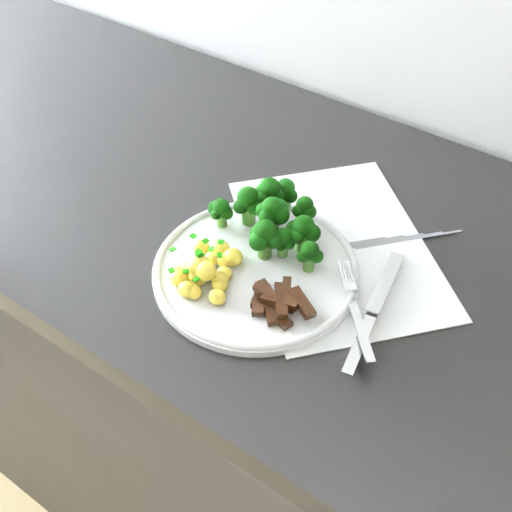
{
  "coord_description": "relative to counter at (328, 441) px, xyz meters",
  "views": [
    {
      "loc": [
        0.13,
        1.15,
        1.45
      ],
      "look_at": [
        -0.18,
        1.58,
        0.92
      ],
      "focal_mm": 45.22,
      "sensor_mm": 36.0,
      "label": 1
    }
  ],
  "objects": [
    {
      "name": "counter",
      "position": [
        0.0,
        0.0,
        0.0
      ],
      "size": [
        2.37,
        0.59,
        0.89
      ],
      "color": "black",
      "rests_on": "ground"
    },
    {
      "name": "recipe_paper",
      "position": [
        -0.03,
        0.01,
        0.45
      ],
      "size": [
        0.37,
        0.37,
        0.0
      ],
      "color": "white",
      "rests_on": "counter"
    },
    {
      "name": "plate",
      "position": [
        -0.09,
        -0.09,
        0.45
      ],
      "size": [
        0.25,
        0.25,
        0.01
      ],
      "color": "silver",
      "rests_on": "counter"
    },
    {
      "name": "broccoli",
      "position": [
        -0.1,
        -0.03,
        0.49
      ],
      "size": [
        0.17,
        0.13,
        0.06
      ],
      "color": "#3E7025",
      "rests_on": "plate"
    },
    {
      "name": "potatoes",
      "position": [
        -0.13,
        -0.14,
        0.47
      ],
      "size": [
        0.09,
        0.1,
        0.04
      ],
      "color": "#FFD94E",
      "rests_on": "plate"
    },
    {
      "name": "beef_strips",
      "position": [
        -0.03,
        -0.13,
        0.46
      ],
      "size": [
        0.09,
        0.07,
        0.02
      ],
      "color": "black",
      "rests_on": "plate"
    },
    {
      "name": "fork",
      "position": [
        0.05,
        -0.09,
        0.46
      ],
      "size": [
        0.1,
        0.12,
        0.01
      ],
      "color": "silver",
      "rests_on": "plate"
    },
    {
      "name": "knife",
      "position": [
        0.06,
        -0.09,
        0.45
      ],
      "size": [
        0.05,
        0.19,
        0.02
      ],
      "color": "silver",
      "rests_on": "plate"
    }
  ]
}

